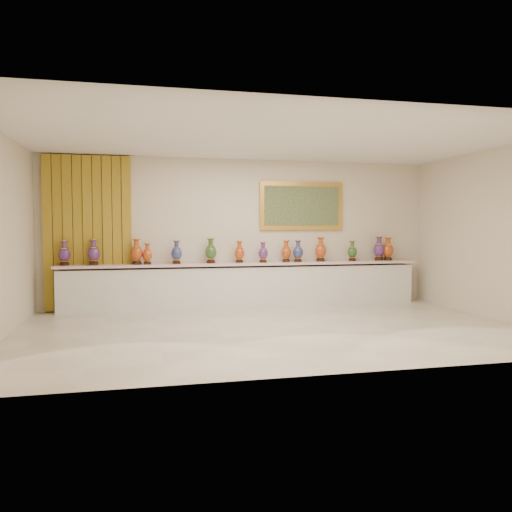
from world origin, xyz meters
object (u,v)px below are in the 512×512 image
at_px(vase_0, 64,254).
at_px(vase_1, 94,253).
at_px(vase_2, 137,253).
at_px(counter, 245,285).

height_order(vase_0, vase_1, vase_1).
relative_size(vase_0, vase_2, 0.95).
distance_m(vase_0, vase_1, 0.52).
relative_size(counter, vase_0, 15.54).
bearing_deg(counter, vase_2, -179.44).
bearing_deg(counter, vase_0, 179.84).
xyz_separation_m(counter, vase_1, (-2.92, 0.02, 0.68)).
distance_m(vase_1, vase_2, 0.80).
bearing_deg(vase_1, counter, -0.35).
relative_size(counter, vase_2, 14.72).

